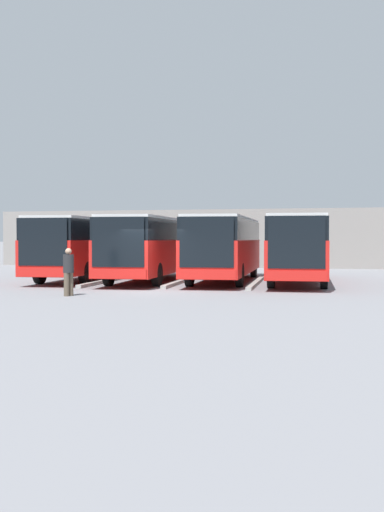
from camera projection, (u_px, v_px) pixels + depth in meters
ground_plane at (150, 291)px, 25.95m from camera, size 600.00×600.00×0.00m
bus_0 at (299, 246)px, 30.65m from camera, size 3.34×11.79×3.14m
curb_divider_0 at (256, 283)px, 29.48m from camera, size 0.76×7.35×0.15m
bus_1 at (225, 246)px, 31.56m from camera, size 3.34×11.79×3.14m
curb_divider_1 at (180, 282)px, 30.38m from camera, size 0.76×7.35×0.15m
bus_2 at (152, 246)px, 31.93m from camera, size 3.34×11.79×3.14m
curb_divider_2 at (105, 281)px, 30.76m from camera, size 0.76×7.35×0.15m
bus_3 at (88, 245)px, 33.22m from camera, size 3.34×11.79×3.14m
pedestrian at (69, 270)px, 23.65m from camera, size 0.50×0.50×1.77m
station_building at (255, 238)px, 52.70m from camera, size 38.40×16.07×4.24m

